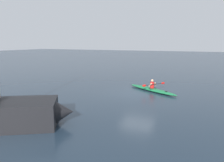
% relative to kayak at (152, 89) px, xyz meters
% --- Properties ---
extents(ground_plane, '(160.00, 160.00, 0.00)m').
position_rel_kayak_xyz_m(ground_plane, '(0.72, 1.31, -0.13)').
color(ground_plane, '#1E2D3D').
extents(kayak, '(4.77, 3.31, 0.25)m').
position_rel_kayak_xyz_m(kayak, '(0.00, 0.00, 0.00)').
color(kayak, '#19723F').
rests_on(kayak, ground).
extents(kayaker, '(1.29, 2.06, 0.70)m').
position_rel_kayak_xyz_m(kayaker, '(-0.04, 0.02, 0.42)').
color(kayaker, red).
rests_on(kayaker, kayak).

